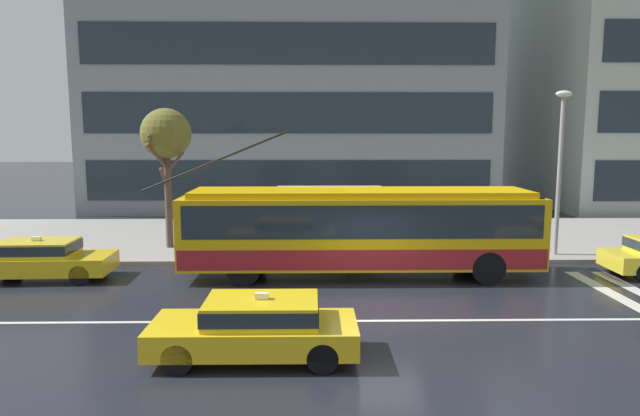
# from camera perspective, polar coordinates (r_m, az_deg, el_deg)

# --- Properties ---
(ground_plane) EXTENTS (160.00, 160.00, 0.00)m
(ground_plane) POSITION_cam_1_polar(r_m,az_deg,el_deg) (15.25, 5.91, -10.03)
(ground_plane) COLOR #20212C
(sidewalk_slab) EXTENTS (80.00, 10.00, 0.14)m
(sidewalk_slab) POSITION_cam_1_polar(r_m,az_deg,el_deg) (24.73, 3.20, -2.99)
(sidewalk_slab) COLOR gray
(sidewalk_slab) RESTS_ON ground_plane
(crosswalk_stripe_edge_near) EXTENTS (0.44, 4.40, 0.01)m
(crosswalk_stripe_edge_near) POSITION_cam_1_polar(r_m,az_deg,el_deg) (18.69, 27.39, -7.54)
(crosswalk_stripe_edge_near) COLOR beige
(crosswalk_stripe_edge_near) RESTS_ON ground_plane
(crosswalk_stripe_inner_a) EXTENTS (0.44, 4.40, 0.01)m
(crosswalk_stripe_inner_a) POSITION_cam_1_polar(r_m,az_deg,el_deg) (19.13, 29.78, -7.36)
(crosswalk_stripe_inner_a) COLOR beige
(crosswalk_stripe_inner_a) RESTS_ON ground_plane
(lane_centre_line) EXTENTS (72.00, 0.14, 0.01)m
(lane_centre_line) POSITION_cam_1_polar(r_m,az_deg,el_deg) (14.12, 6.50, -11.49)
(lane_centre_line) COLOR silver
(lane_centre_line) RESTS_ON ground_plane
(trolleybus) EXTENTS (12.65, 2.56, 4.75)m
(trolleybus) POSITION_cam_1_polar(r_m,az_deg,el_deg) (17.97, 4.19, -2.15)
(trolleybus) COLOR #E2AD0E
(trolleybus) RESTS_ON ground_plane
(taxi_queued_behind_bus) EXTENTS (4.33, 1.90, 1.39)m
(taxi_queued_behind_bus) POSITION_cam_1_polar(r_m,az_deg,el_deg) (19.80, -26.87, -4.62)
(taxi_queued_behind_bus) COLOR gold
(taxi_queued_behind_bus) RESTS_ON ground_plane
(taxi_oncoming_near) EXTENTS (4.26, 1.76, 1.39)m
(taxi_oncoming_near) POSITION_cam_1_polar(r_m,az_deg,el_deg) (11.71, -6.52, -11.96)
(taxi_oncoming_near) COLOR yellow
(taxi_oncoming_near) RESTS_ON ground_plane
(bus_shelter) EXTENTS (4.12, 1.72, 2.45)m
(bus_shelter) POSITION_cam_1_polar(r_m,az_deg,el_deg) (21.43, 1.01, 0.57)
(bus_shelter) COLOR gray
(bus_shelter) RESTS_ON sidewalk_slab
(pedestrian_at_shelter) EXTENTS (0.51, 0.51, 1.67)m
(pedestrian_at_shelter) POSITION_cam_1_polar(r_m,az_deg,el_deg) (21.50, 14.31, -1.95)
(pedestrian_at_shelter) COLOR black
(pedestrian_at_shelter) RESTS_ON sidewalk_slab
(pedestrian_approaching_curb) EXTENTS (1.46, 1.46, 1.94)m
(pedestrian_approaching_curb) POSITION_cam_1_polar(r_m,az_deg,el_deg) (20.82, 2.83, -0.43)
(pedestrian_approaching_curb) COLOR navy
(pedestrian_approaching_curb) RESTS_ON sidewalk_slab
(pedestrian_walking_past) EXTENTS (1.01, 1.01, 1.93)m
(pedestrian_walking_past) POSITION_cam_1_polar(r_m,az_deg,el_deg) (22.19, 5.25, -0.14)
(pedestrian_walking_past) COLOR black
(pedestrian_walking_past) RESTS_ON sidewalk_slab
(street_lamp) EXTENTS (0.60, 0.32, 6.05)m
(street_lamp) POSITION_cam_1_polar(r_m,az_deg,el_deg) (22.20, 23.58, 4.78)
(street_lamp) COLOR #93919A
(street_lamp) RESTS_ON sidewalk_slab
(street_tree_bare) EXTENTS (1.96, 2.06, 5.49)m
(street_tree_bare) POSITION_cam_1_polar(r_m,az_deg,el_deg) (22.49, -15.63, 7.15)
(street_tree_bare) COLOR brown
(street_tree_bare) RESTS_ON sidewalk_slab
(office_tower_corner_left) EXTENTS (24.47, 12.68, 19.21)m
(office_tower_corner_left) POSITION_cam_1_polar(r_m,az_deg,el_deg) (37.57, -2.89, 15.25)
(office_tower_corner_left) COLOR gray
(office_tower_corner_left) RESTS_ON ground_plane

